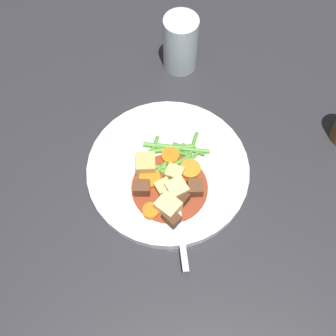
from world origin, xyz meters
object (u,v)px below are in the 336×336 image
(potato_chunk_3, at_px, (162,187))
(potato_chunk_2, at_px, (174,174))
(potato_chunk_4, at_px, (177,190))
(meat_chunk_1, at_px, (179,199))
(carrot_slice_2, at_px, (151,211))
(meat_chunk_2, at_px, (172,218))
(meat_chunk_0, at_px, (195,188))
(carrot_slice_0, at_px, (150,179))
(meat_chunk_3, at_px, (142,188))
(carrot_slice_1, at_px, (172,156))
(water_glass, at_px, (180,43))
(potato_chunk_0, at_px, (146,164))
(potato_chunk_1, at_px, (168,206))
(fork, at_px, (178,215))
(dinner_plate, at_px, (168,170))
(carrot_slice_3, at_px, (190,171))

(potato_chunk_3, bearing_deg, potato_chunk_2, 149.15)
(potato_chunk_4, xyz_separation_m, meat_chunk_1, (0.01, 0.01, -0.00))
(carrot_slice_2, xyz_separation_m, meat_chunk_2, (0.01, 0.04, 0.00))
(potato_chunk_4, bearing_deg, meat_chunk_0, 108.33)
(meat_chunk_0, bearing_deg, carrot_slice_0, -94.32)
(carrot_slice_2, xyz_separation_m, meat_chunk_3, (-0.03, -0.02, 0.01))
(potato_chunk_4, bearing_deg, carrot_slice_2, -40.08)
(carrot_slice_1, height_order, potato_chunk_2, potato_chunk_2)
(carrot_slice_0, distance_m, carrot_slice_2, 0.06)
(meat_chunk_2, bearing_deg, water_glass, -172.31)
(potato_chunk_0, xyz_separation_m, potato_chunk_3, (0.03, 0.03, -0.00))
(potato_chunk_1, relative_size, meat_chunk_2, 1.34)
(carrot_slice_2, height_order, meat_chunk_1, meat_chunk_1)
(potato_chunk_1, bearing_deg, carrot_slice_1, -173.20)
(fork, height_order, water_glass, water_glass)
(dinner_plate, relative_size, meat_chunk_1, 10.55)
(carrot_slice_2, xyz_separation_m, potato_chunk_3, (-0.04, 0.01, 0.00))
(carrot_slice_2, distance_m, potato_chunk_2, 0.08)
(potato_chunk_1, distance_m, water_glass, 0.32)
(carrot_slice_3, distance_m, potato_chunk_4, 0.05)
(potato_chunk_4, bearing_deg, dinner_plate, -152.83)
(potato_chunk_0, distance_m, potato_chunk_3, 0.05)
(carrot_slice_3, distance_m, water_glass, 0.25)
(carrot_slice_0, distance_m, potato_chunk_0, 0.03)
(dinner_plate, bearing_deg, fork, 21.67)
(potato_chunk_2, bearing_deg, meat_chunk_2, 7.20)
(meat_chunk_3, xyz_separation_m, fork, (0.03, 0.07, -0.01))
(meat_chunk_2, height_order, fork, meat_chunk_2)
(potato_chunk_4, bearing_deg, carrot_slice_0, -107.97)
(carrot_slice_2, relative_size, water_glass, 0.23)
(potato_chunk_2, bearing_deg, carrot_slice_1, -163.28)
(potato_chunk_1, bearing_deg, meat_chunk_0, 137.59)
(potato_chunk_1, bearing_deg, potato_chunk_0, -143.12)
(meat_chunk_2, relative_size, water_glass, 0.23)
(meat_chunk_1, bearing_deg, carrot_slice_0, -118.03)
(dinner_plate, xyz_separation_m, potato_chunk_0, (0.01, -0.04, 0.02))
(potato_chunk_0, bearing_deg, meat_chunk_3, 3.85)
(potato_chunk_0, bearing_deg, meat_chunk_0, 73.08)
(carrot_slice_0, relative_size, water_glass, 0.31)
(carrot_slice_1, xyz_separation_m, water_glass, (-0.22, -0.02, 0.04))
(potato_chunk_1, xyz_separation_m, meat_chunk_1, (-0.02, 0.01, -0.00))
(potato_chunk_4, relative_size, meat_chunk_2, 1.18)
(potato_chunk_3, xyz_separation_m, meat_chunk_3, (0.01, -0.03, 0.00))
(carrot_slice_2, bearing_deg, dinner_plate, 171.89)
(meat_chunk_0, bearing_deg, carrot_slice_3, -156.97)
(carrot_slice_2, distance_m, potato_chunk_1, 0.03)
(carrot_slice_1, relative_size, potato_chunk_2, 1.15)
(fork, bearing_deg, carrot_slice_3, 176.08)
(meat_chunk_0, relative_size, water_glass, 0.22)
(meat_chunk_0, bearing_deg, potato_chunk_0, -106.92)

